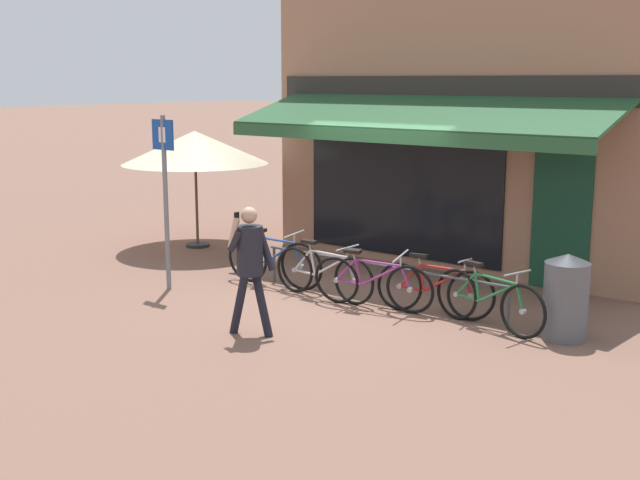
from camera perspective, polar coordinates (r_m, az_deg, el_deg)
name	(u,v)px	position (r m, az deg, el deg)	size (l,w,h in m)	color
ground_plane	(329,302)	(11.42, 0.66, -4.44)	(160.00, 160.00, 0.00)	brown
shop_front	(485,125)	(14.43, 11.65, 8.02)	(6.83, 4.64, 4.66)	#9E7056
bike_rack_rail	(379,270)	(11.28, 4.21, -2.13)	(4.03, 0.04, 0.57)	#47494F
bicycle_blue	(274,261)	(12.22, -3.32, -1.48)	(1.75, 0.52, 0.89)	black
bicycle_silver	(323,273)	(11.53, 0.24, -2.38)	(1.76, 0.52, 0.82)	black
bicycle_purple	(372,283)	(11.02, 3.72, -3.05)	(1.79, 0.51, 0.85)	black
bicycle_red	(434,289)	(10.84, 8.13, -3.44)	(1.67, 0.56, 0.82)	black
bicycle_green	(488,300)	(10.37, 11.88, -4.21)	(1.70, 0.54, 0.82)	black
pedestrian_adult	(250,257)	(9.77, -5.02, -1.19)	(0.56, 0.53, 1.62)	black
litter_bin	(566,297)	(10.13, 17.08, -3.87)	(0.55, 0.55, 1.06)	#515459
parking_sign	(165,185)	(12.03, -10.96, 3.86)	(0.44, 0.07, 2.60)	slate
cafe_parasol	(195,148)	(15.07, -8.89, 6.50)	(2.70, 2.70, 2.18)	#4C3D2D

